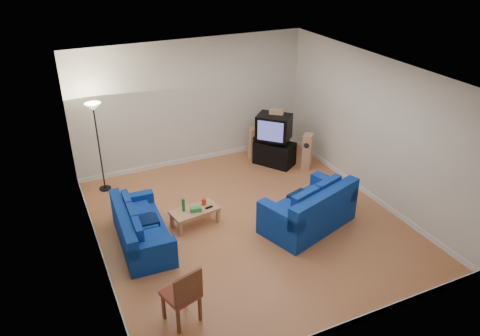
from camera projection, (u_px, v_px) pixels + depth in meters
name	position (u px, v px, depth m)	size (l,w,h in m)	color
room	(249.00, 156.00, 9.10)	(6.01, 6.51, 3.21)	#9A542F
sofa_three_seat	(140.00, 231.00, 9.02)	(0.95, 2.04, 0.77)	navy
sofa_loveseat	(310.00, 212.00, 9.50)	(2.15, 1.61, 0.95)	navy
coffee_table	(195.00, 212.00, 9.61)	(1.04, 0.63, 0.36)	tan
bottle	(183.00, 205.00, 9.48)	(0.06, 0.06, 0.28)	#197233
tissue_box	(196.00, 209.00, 9.52)	(0.22, 0.12, 0.09)	green
red_canister	(204.00, 202.00, 9.74)	(0.10, 0.10, 0.13)	red
remote	(209.00, 207.00, 9.65)	(0.17, 0.05, 0.02)	black
tv_stand	(274.00, 153.00, 12.11)	(1.00, 0.56, 0.61)	black
av_receiver	(277.00, 141.00, 11.94)	(0.48, 0.39, 0.11)	black
television	(274.00, 127.00, 11.76)	(1.00, 1.00, 0.63)	black
centre_speaker	(276.00, 112.00, 11.66)	(0.35, 0.14, 0.12)	tan
speaker_left	(253.00, 144.00, 12.32)	(0.23, 0.29, 0.87)	tan
speaker_right	(307.00, 151.00, 11.82)	(0.35, 0.35, 0.94)	tan
floor_lamp	(95.00, 119.00, 10.26)	(0.37, 0.37, 2.13)	black
dining_chair	(183.00, 294.00, 7.07)	(0.61, 0.61, 1.03)	brown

